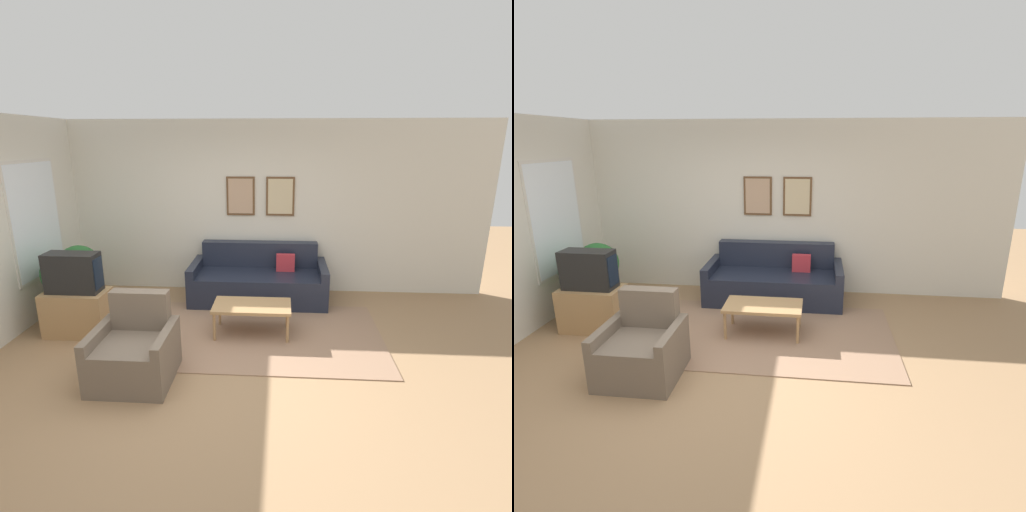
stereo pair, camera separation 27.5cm
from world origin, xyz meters
TOP-DOWN VIEW (x-y plane):
  - ground_plane at (0.00, 0.00)m, footprint 16.00×16.00m
  - area_rug at (0.49, 0.94)m, footprint 3.18×1.89m
  - wall_back at (0.01, 2.59)m, footprint 8.00×0.09m
  - couch at (0.46, 2.12)m, footprint 2.05×0.90m
  - coffee_table at (0.44, 0.95)m, footprint 0.98×0.52m
  - tv_stand at (-1.77, 0.83)m, footprint 0.79×0.44m
  - tv at (-1.77, 0.83)m, footprint 0.65×0.28m
  - armchair at (-0.69, -0.10)m, footprint 0.79×0.76m
  - potted_plant_tall at (-2.06, 1.16)m, footprint 0.61×0.61m
  - potted_plant_by_window at (-2.19, 1.85)m, footprint 0.42×0.42m
  - potted_plant_small at (-2.10, 1.59)m, footprint 0.60×0.60m

SIDE VIEW (x-z plane):
  - ground_plane at x=0.00m, z-range 0.00..0.00m
  - area_rug at x=0.49m, z-range 0.00..0.01m
  - tv_stand at x=-1.77m, z-range 0.00..0.57m
  - armchair at x=-0.69m, z-range -0.14..0.72m
  - couch at x=0.46m, z-range -0.13..0.72m
  - coffee_table at x=0.44m, z-range 0.17..0.57m
  - potted_plant_by_window at x=-2.19m, z-range 0.07..0.73m
  - potted_plant_small at x=-2.10m, z-range 0.15..1.10m
  - potted_plant_tall at x=-2.06m, z-range 0.14..1.14m
  - tv at x=-1.77m, z-range 0.57..1.07m
  - wall_back at x=0.01m, z-range 0.00..2.70m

